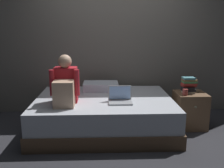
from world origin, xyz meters
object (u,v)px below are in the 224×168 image
(bed, at_px, (104,114))
(mug, at_px, (185,92))
(nightstand, at_px, (190,110))
(book_stack, at_px, (189,85))
(laptop, at_px, (120,98))
(person_sitting, at_px, (65,85))
(pillow, at_px, (101,86))

(bed, distance_m, mug, 1.22)
(nightstand, distance_m, mug, 0.36)
(book_stack, bearing_deg, laptop, -164.38)
(bed, relative_size, person_sitting, 3.05)
(person_sitting, relative_size, pillow, 1.17)
(person_sitting, distance_m, laptop, 0.76)
(bed, xyz_separation_m, person_sitting, (-0.52, -0.27, 0.50))
(laptop, xyz_separation_m, book_stack, (1.04, 0.29, 0.12))
(pillow, bearing_deg, person_sitting, -123.16)
(bed, xyz_separation_m, book_stack, (1.26, 0.05, 0.42))
(person_sitting, bearing_deg, pillow, 56.84)
(book_stack, xyz_separation_m, mug, (-0.09, -0.13, -0.08))
(person_sitting, bearing_deg, nightstand, 9.58)
(laptop, bearing_deg, nightstand, 14.36)
(nightstand, bearing_deg, mug, -137.31)
(book_stack, bearing_deg, person_sitting, -169.76)
(laptop, height_order, mug, laptop)
(person_sitting, relative_size, book_stack, 2.78)
(person_sitting, xyz_separation_m, book_stack, (1.78, 0.32, -0.08))
(pillow, xyz_separation_m, mug, (1.22, -0.53, 0.03))
(person_sitting, distance_m, mug, 1.70)
(laptop, bearing_deg, book_stack, 15.62)
(laptop, bearing_deg, person_sitting, -177.66)
(nightstand, height_order, pillow, pillow)
(bed, distance_m, person_sitting, 0.76)
(bed, bearing_deg, book_stack, 2.49)
(laptop, relative_size, book_stack, 1.36)
(bed, height_order, book_stack, book_stack)
(person_sitting, relative_size, laptop, 2.05)
(book_stack, bearing_deg, nightstand, -19.68)
(bed, height_order, person_sitting, person_sitting)
(nightstand, height_order, book_stack, book_stack)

